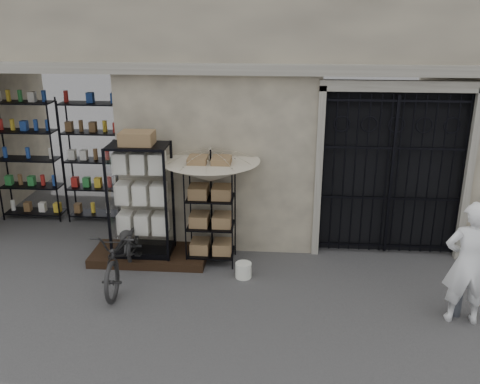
# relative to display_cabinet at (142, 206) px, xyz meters

# --- Properties ---
(ground) EXTENTS (80.00, 80.00, 0.00)m
(ground) POSITION_rel_display_cabinet_xyz_m (2.48, -1.50, -1.02)
(ground) COLOR black
(ground) RESTS_ON ground
(shop_recess) EXTENTS (3.00, 1.70, 3.00)m
(shop_recess) POSITION_rel_display_cabinet_xyz_m (-2.02, 1.30, 0.48)
(shop_recess) COLOR black
(shop_recess) RESTS_ON ground
(shop_shelving) EXTENTS (2.70, 0.50, 2.50)m
(shop_shelving) POSITION_rel_display_cabinet_xyz_m (-2.07, 1.80, 0.23)
(shop_shelving) COLOR black
(shop_shelving) RESTS_ON ground
(iron_gate) EXTENTS (2.50, 0.21, 3.00)m
(iron_gate) POSITION_rel_display_cabinet_xyz_m (4.23, 0.78, 0.48)
(iron_gate) COLOR black
(iron_gate) RESTS_ON ground
(step_platform) EXTENTS (2.00, 0.90, 0.15)m
(step_platform) POSITION_rel_display_cabinet_xyz_m (0.08, 0.05, -0.94)
(step_platform) COLOR black
(step_platform) RESTS_ON ground
(display_cabinet) EXTENTS (1.10, 0.84, 2.10)m
(display_cabinet) POSITION_rel_display_cabinet_xyz_m (0.00, 0.00, 0.00)
(display_cabinet) COLOR black
(display_cabinet) RESTS_ON step_platform
(wire_rack) EXTENTS (0.92, 0.78, 1.79)m
(wire_rack) POSITION_rel_display_cabinet_xyz_m (1.17, 0.06, -0.14)
(wire_rack) COLOR black
(wire_rack) RESTS_ON ground
(market_umbrella) EXTENTS (1.62, 1.64, 2.36)m
(market_umbrella) POSITION_rel_display_cabinet_xyz_m (1.16, 0.20, 0.68)
(market_umbrella) COLOR black
(market_umbrella) RESTS_ON ground
(white_bucket) EXTENTS (0.35, 0.35, 0.25)m
(white_bucket) POSITION_rel_display_cabinet_xyz_m (1.76, -0.48, -0.89)
(white_bucket) COLOR silver
(white_bucket) RESTS_ON ground
(bicycle) EXTENTS (0.68, 1.01, 1.90)m
(bicycle) POSITION_rel_display_cabinet_xyz_m (-0.14, -0.76, -1.02)
(bicycle) COLOR black
(bicycle) RESTS_ON ground
(steel_bollard) EXTENTS (0.16, 0.16, 0.82)m
(steel_bollard) POSITION_rel_display_cabinet_xyz_m (4.89, -1.37, -0.61)
(steel_bollard) COLOR slate
(steel_bollard) RESTS_ON ground
(shopkeeper) EXTENTS (0.71, 1.82, 0.43)m
(shopkeeper) POSITION_rel_display_cabinet_xyz_m (4.91, -1.50, -1.02)
(shopkeeper) COLOR silver
(shopkeeper) RESTS_ON ground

